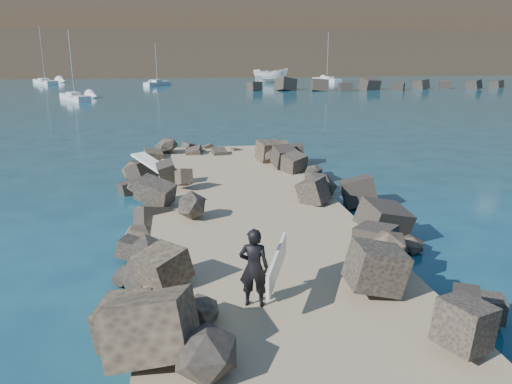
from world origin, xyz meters
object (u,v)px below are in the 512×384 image
at_px(surfer_with_board, 257,267).
at_px(sailboat_e, 45,82).
at_px(surfboard_resting, 154,167).
at_px(boat_imported, 270,75).

xyz_separation_m(surfer_with_board, sailboat_e, (-23.35, 81.10, -1.05)).
bearing_deg(sailboat_e, surfboard_resting, -73.46).
xyz_separation_m(boat_imported, sailboat_e, (-38.05, 2.11, -0.87)).
bearing_deg(boat_imported, surfer_with_board, -165.10).
xyz_separation_m(surfboard_resting, sailboat_e, (-20.95, 70.57, -0.69)).
bearing_deg(sailboat_e, boat_imported, -3.18).
height_order(boat_imported, surfer_with_board, boat_imported).
height_order(surfboard_resting, boat_imported, boat_imported).
height_order(surfboard_resting, surfer_with_board, surfer_with_board).
bearing_deg(surfer_with_board, surfboard_resting, 102.84).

